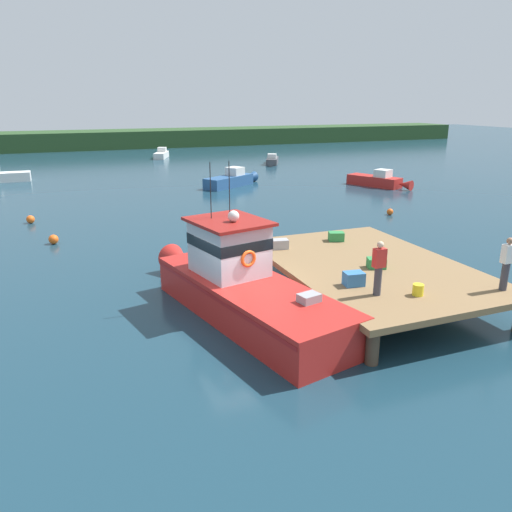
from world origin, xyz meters
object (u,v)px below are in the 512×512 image
(main_fishing_boat, at_px, (240,284))
(crate_stack_mid_dock, at_px, (280,244))
(mooring_buoy_channel_marker, at_px, (390,212))
(deckhand_by_the_boat, at_px, (507,263))
(moored_boat_mid_harbor, at_px, (378,181))
(moored_boat_near_channel, at_px, (272,161))
(bait_bucket, at_px, (418,290))
(crate_stack_near_edge, at_px, (376,263))
(moored_boat_far_left, at_px, (232,180))
(deckhand_further_back, at_px, (379,267))
(crate_single_far, at_px, (354,279))
(mooring_buoy_inshore, at_px, (53,239))
(moored_boat_off_the_point, at_px, (162,154))
(mooring_buoy_outer, at_px, (30,219))
(crate_single_by_cleat, at_px, (336,236))

(main_fishing_boat, distance_m, crate_stack_mid_dock, 3.69)
(crate_stack_mid_dock, xyz_separation_m, mooring_buoy_channel_marker, (10.74, 7.70, -1.18))
(crate_stack_mid_dock, xyz_separation_m, deckhand_by_the_boat, (4.45, -6.45, 0.68))
(moored_boat_mid_harbor, xyz_separation_m, moored_boat_near_channel, (-2.25, 16.31, -0.09))
(deckhand_by_the_boat, distance_m, moored_boat_near_channel, 40.56)
(crate_stack_mid_dock, xyz_separation_m, bait_bucket, (1.79, -5.86, -0.01))
(crate_stack_near_edge, distance_m, moored_boat_far_left, 24.72)
(deckhand_further_back, relative_size, moored_boat_near_channel, 0.37)
(main_fishing_boat, distance_m, crate_single_far, 3.60)
(main_fishing_boat, xyz_separation_m, deckhand_further_back, (3.27, -2.78, 1.05))
(mooring_buoy_inshore, bearing_deg, crate_stack_mid_dock, -45.47)
(moored_boat_near_channel, distance_m, mooring_buoy_channel_marker, 25.47)
(moored_boat_far_left, height_order, mooring_buoy_inshore, moored_boat_far_left)
(moored_boat_mid_harbor, relative_size, moored_boat_near_channel, 1.24)
(moored_boat_far_left, relative_size, moored_boat_off_the_point, 1.16)
(crate_stack_near_edge, height_order, mooring_buoy_outer, crate_stack_near_edge)
(main_fishing_boat, bearing_deg, mooring_buoy_inshore, 117.21)
(crate_single_by_cleat, height_order, moored_boat_near_channel, crate_single_by_cleat)
(bait_bucket, bearing_deg, moored_boat_off_the_point, 87.42)
(moored_boat_off_the_point, relative_size, moored_boat_near_channel, 1.08)
(deckhand_by_the_boat, distance_m, mooring_buoy_inshore, 19.57)
(moored_boat_off_the_point, bearing_deg, mooring_buoy_inshore, -109.16)
(crate_stack_mid_dock, xyz_separation_m, moored_boat_off_the_point, (4.01, 43.54, -0.97))
(moored_boat_off_the_point, relative_size, mooring_buoy_outer, 10.50)
(crate_stack_near_edge, distance_m, bait_bucket, 2.57)
(main_fishing_boat, distance_m, moored_boat_off_the_point, 46.63)
(bait_bucket, relative_size, moored_boat_near_channel, 0.08)
(moored_boat_mid_harbor, bearing_deg, moored_boat_far_left, 157.33)
(moored_boat_far_left, distance_m, moored_boat_off_the_point, 22.38)
(moored_boat_far_left, xyz_separation_m, mooring_buoy_channel_marker, (5.48, -13.50, -0.31))
(crate_stack_near_edge, height_order, bait_bucket, crate_stack_near_edge)
(main_fishing_boat, relative_size, crate_stack_mid_dock, 16.60)
(crate_single_by_cleat, xyz_separation_m, mooring_buoy_inshore, (-10.78, 8.20, -1.15))
(crate_single_far, height_order, deckhand_by_the_boat, deckhand_by_the_boat)
(main_fishing_boat, distance_m, moored_boat_near_channel, 39.20)
(mooring_buoy_outer, bearing_deg, moored_boat_mid_harbor, 7.41)
(deckhand_further_back, relative_size, mooring_buoy_channel_marker, 4.19)
(crate_single_far, relative_size, mooring_buoy_inshore, 1.31)
(moored_boat_off_the_point, bearing_deg, deckhand_further_back, -93.88)
(crate_single_by_cleat, xyz_separation_m, crate_stack_near_edge, (-0.46, -3.47, -0.01))
(bait_bucket, bearing_deg, crate_stack_near_edge, 83.00)
(moored_boat_mid_harbor, bearing_deg, bait_bucket, -122.40)
(crate_single_by_cleat, bearing_deg, moored_boat_mid_harbor, 50.67)
(main_fishing_boat, xyz_separation_m, moored_boat_mid_harbor, (18.66, 19.28, -0.53))
(main_fishing_boat, bearing_deg, crate_stack_mid_dock, 45.39)
(crate_single_far, bearing_deg, deckhand_further_back, -77.25)
(deckhand_further_back, height_order, mooring_buoy_outer, deckhand_further_back)
(mooring_buoy_inshore, bearing_deg, crate_single_by_cleat, -37.26)
(crate_single_far, xyz_separation_m, deckhand_by_the_boat, (3.97, -1.98, 0.65))
(deckhand_further_back, distance_m, moored_boat_mid_harbor, 26.95)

